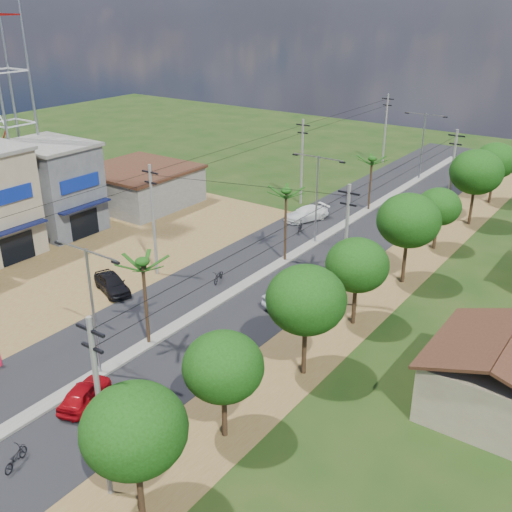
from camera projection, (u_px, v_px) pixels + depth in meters
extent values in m
plane|color=black|center=(101.00, 374.00, 35.27)|extent=(160.00, 160.00, 0.00)
cube|color=black|center=(250.00, 283.00, 46.49)|extent=(12.00, 110.00, 0.04)
cube|color=#605E56|center=(271.00, 269.00, 48.70)|extent=(1.00, 90.00, 0.18)
cube|color=brown|center=(53.00, 267.00, 49.21)|extent=(18.00, 46.00, 0.04)
cube|color=brown|center=(348.00, 313.00, 41.98)|extent=(5.00, 90.00, 0.03)
cube|color=#0D133A|center=(17.00, 229.00, 48.62)|extent=(0.80, 5.40, 0.15)
cube|color=black|center=(18.00, 248.00, 49.52)|extent=(0.10, 3.00, 2.40)
cube|color=navy|center=(9.00, 196.00, 47.70)|extent=(0.12, 4.20, 1.20)
cube|color=#46484D|center=(53.00, 188.00, 55.84)|extent=(8.00, 6.00, 8.00)
cube|color=#605E56|center=(47.00, 144.00, 54.19)|extent=(8.40, 6.40, 0.30)
cube|color=#0D133A|center=(85.00, 206.00, 53.86)|extent=(0.80, 5.40, 0.15)
cube|color=black|center=(85.00, 224.00, 54.76)|extent=(0.10, 3.00, 2.40)
cube|color=navy|center=(80.00, 183.00, 53.19)|extent=(0.12, 4.20, 1.20)
cube|color=#605E56|center=(140.00, 187.00, 63.66)|extent=(10.00, 10.00, 3.60)
cube|color=black|center=(138.00, 169.00, 62.87)|extent=(10.40, 10.40, 0.30)
cylinder|color=gray|center=(21.00, 14.00, 52.87)|extent=(0.24, 0.24, 38.00)
cube|color=gray|center=(502.00, 385.00, 31.48)|extent=(7.00, 7.00, 3.30)
cylinder|color=black|center=(139.00, 476.00, 24.90)|extent=(0.28, 0.28, 4.20)
ellipsoid|color=black|center=(134.00, 430.00, 23.95)|extent=(4.40, 4.40, 3.74)
cylinder|color=black|center=(224.00, 404.00, 29.57)|extent=(0.28, 0.28, 3.85)
ellipsoid|color=black|center=(223.00, 367.00, 28.69)|extent=(4.00, 4.00, 3.40)
cylinder|color=black|center=(305.00, 340.00, 34.45)|extent=(0.28, 0.28, 4.55)
ellipsoid|color=black|center=(306.00, 300.00, 33.42)|extent=(4.60, 4.60, 3.91)
cylinder|color=black|center=(355.00, 297.00, 39.95)|extent=(0.28, 0.28, 4.06)
ellipsoid|color=black|center=(357.00, 265.00, 39.03)|extent=(4.20, 4.20, 3.57)
cylinder|color=black|center=(405.00, 254.00, 45.69)|extent=(0.28, 0.28, 4.76)
ellipsoid|color=black|center=(409.00, 220.00, 44.61)|extent=(4.80, 4.80, 4.08)
cylinder|color=black|center=(436.00, 229.00, 52.11)|extent=(0.28, 0.28, 3.64)
ellipsoid|color=black|center=(439.00, 207.00, 51.28)|extent=(3.80, 3.80, 3.23)
cylinder|color=black|center=(472.00, 200.00, 57.53)|extent=(0.28, 0.28, 4.90)
ellipsoid|color=black|center=(477.00, 172.00, 56.41)|extent=(5.00, 5.00, 4.25)
cylinder|color=black|center=(492.00, 183.00, 63.78)|extent=(0.28, 0.28, 4.34)
ellipsoid|color=black|center=(496.00, 160.00, 62.80)|extent=(4.40, 4.40, 3.74)
cylinder|color=black|center=(146.00, 304.00, 37.11)|extent=(0.22, 0.22, 5.80)
cylinder|color=black|center=(285.00, 227.00, 49.00)|extent=(0.22, 0.22, 6.20)
cylinder|color=black|center=(370.00, 185.00, 61.11)|extent=(0.22, 0.22, 5.50)
cylinder|color=gray|center=(94.00, 314.00, 33.68)|extent=(0.16, 0.16, 8.00)
cube|color=gray|center=(101.00, 256.00, 31.49)|extent=(2.40, 0.08, 0.08)
cube|color=gray|center=(71.00, 246.00, 32.77)|extent=(2.40, 0.08, 0.08)
cube|color=black|center=(115.00, 262.00, 30.95)|extent=(0.50, 0.18, 0.12)
cube|color=black|center=(59.00, 243.00, 33.39)|extent=(0.50, 0.18, 0.12)
cylinder|color=gray|center=(317.00, 201.00, 52.39)|extent=(0.16, 0.16, 8.00)
cube|color=gray|center=(331.00, 159.00, 50.20)|extent=(2.40, 0.08, 0.08)
cube|color=gray|center=(306.00, 155.00, 51.47)|extent=(2.40, 0.08, 0.08)
cube|color=black|center=(342.00, 162.00, 49.65)|extent=(0.50, 0.18, 0.12)
cube|color=black|center=(295.00, 155.00, 52.10)|extent=(0.50, 0.18, 0.12)
cylinder|color=gray|center=(422.00, 147.00, 71.09)|extent=(0.16, 0.16, 8.00)
cube|color=gray|center=(436.00, 115.00, 68.90)|extent=(2.40, 0.08, 0.08)
cube|color=gray|center=(416.00, 113.00, 70.18)|extent=(2.40, 0.08, 0.08)
cube|color=black|center=(445.00, 117.00, 68.36)|extent=(0.50, 0.18, 0.12)
cube|color=black|center=(407.00, 113.00, 70.80)|extent=(0.50, 0.18, 0.12)
cylinder|color=#605E56|center=(154.00, 221.00, 46.18)|extent=(0.24, 0.24, 9.00)
cube|color=black|center=(150.00, 172.00, 44.63)|extent=(1.60, 0.12, 0.12)
cube|color=black|center=(151.00, 183.00, 44.94)|extent=(1.20, 0.12, 0.12)
cylinder|color=#605E56|center=(302.00, 162.00, 62.64)|extent=(0.24, 0.24, 9.00)
cube|color=black|center=(303.00, 125.00, 61.09)|extent=(1.60, 0.12, 0.12)
cube|color=black|center=(303.00, 133.00, 61.40)|extent=(1.20, 0.12, 0.12)
cylinder|color=#605E56|center=(385.00, 129.00, 78.35)|extent=(0.24, 0.24, 9.00)
cube|color=black|center=(388.00, 99.00, 76.80)|extent=(1.60, 0.12, 0.12)
cube|color=black|center=(387.00, 105.00, 77.12)|extent=(1.20, 0.12, 0.12)
cylinder|color=#605E56|center=(100.00, 411.00, 25.01)|extent=(0.24, 0.24, 9.00)
cube|color=black|center=(90.00, 330.00, 23.46)|extent=(1.60, 0.12, 0.12)
cube|color=black|center=(92.00, 348.00, 23.78)|extent=(1.20, 0.12, 0.12)
cylinder|color=#605E56|center=(346.00, 247.00, 41.47)|extent=(0.24, 0.24, 9.00)
cube|color=black|center=(349.00, 193.00, 39.92)|extent=(1.60, 0.12, 0.12)
cube|color=black|center=(348.00, 204.00, 40.24)|extent=(1.20, 0.12, 0.12)
cylinder|color=#605E56|center=(451.00, 176.00, 57.93)|extent=(0.24, 0.24, 9.00)
cube|color=black|center=(457.00, 136.00, 56.38)|extent=(1.60, 0.12, 0.12)
cube|color=black|center=(456.00, 144.00, 56.70)|extent=(1.20, 0.12, 0.12)
imported|color=maroon|center=(85.00, 394.00, 32.44)|extent=(2.63, 4.01, 1.27)
imported|color=#A4A6AD|center=(297.00, 297.00, 42.60)|extent=(3.40, 5.18, 1.61)
imported|color=silver|center=(306.00, 214.00, 59.22)|extent=(3.60, 5.04, 1.35)
imported|color=black|center=(112.00, 284.00, 44.76)|extent=(4.49, 3.07, 1.42)
imported|color=black|center=(15.00, 458.00, 28.17)|extent=(1.22, 1.83, 0.91)
imported|color=black|center=(219.00, 276.00, 46.46)|extent=(1.21, 1.94, 0.96)
imported|color=black|center=(300.00, 227.00, 56.10)|extent=(1.09, 1.91, 1.11)
cylinder|color=black|center=(1.00, 363.00, 35.91)|extent=(0.04, 0.04, 0.50)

